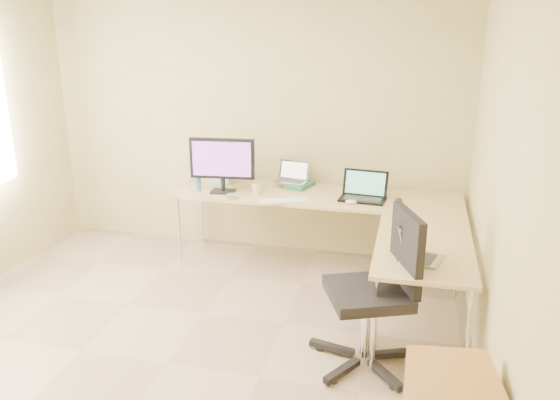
% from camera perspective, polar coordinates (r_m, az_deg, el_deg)
% --- Properties ---
extents(floor, '(4.50, 4.50, 0.00)m').
position_cam_1_polar(floor, '(4.28, -11.09, -15.58)').
color(floor, tan).
rests_on(floor, ground).
extents(wall_back, '(4.50, 0.00, 4.50)m').
position_cam_1_polar(wall_back, '(5.77, -2.66, 7.65)').
color(wall_back, '#CCBD7C').
rests_on(wall_back, ground).
extents(wall_right, '(0.00, 4.50, 4.50)m').
position_cam_1_polar(wall_right, '(3.41, 21.52, -1.11)').
color(wall_right, '#CCBD7C').
rests_on(wall_right, ground).
extents(desk_main, '(2.65, 0.70, 0.73)m').
position_cam_1_polar(desk_main, '(5.49, 3.61, -3.07)').
color(desk_main, tan).
rests_on(desk_main, ground).
extents(desk_return, '(0.70, 1.30, 0.73)m').
position_cam_1_polar(desk_return, '(4.51, 13.73, -8.51)').
color(desk_return, tan).
rests_on(desk_return, ground).
extents(monitor, '(0.62, 0.25, 0.52)m').
position_cam_1_polar(monitor, '(5.38, -5.72, 3.43)').
color(monitor, black).
rests_on(monitor, desk_main).
extents(book_stack, '(0.28, 0.32, 0.04)m').
position_cam_1_polar(book_stack, '(5.59, 1.98, 1.53)').
color(book_stack, '#236550').
rests_on(book_stack, desk_main).
extents(laptop_center, '(0.33, 0.28, 0.19)m').
position_cam_1_polar(laptop_center, '(5.57, 1.13, 2.75)').
color(laptop_center, '#A19EB5').
rests_on(laptop_center, desk_main).
extents(laptop_black, '(0.44, 0.34, 0.26)m').
position_cam_1_polar(laptop_black, '(5.22, 8.23, 1.35)').
color(laptop_black, black).
rests_on(laptop_black, desk_main).
extents(keyboard, '(0.42, 0.26, 0.02)m').
position_cam_1_polar(keyboard, '(5.14, 0.31, -0.11)').
color(keyboard, white).
rests_on(keyboard, desk_main).
extents(mouse, '(0.12, 0.09, 0.04)m').
position_cam_1_polar(mouse, '(5.13, 7.03, -0.18)').
color(mouse, silver).
rests_on(mouse, desk_main).
extents(mug, '(0.13, 0.13, 0.11)m').
position_cam_1_polar(mug, '(5.38, -2.27, 1.21)').
color(mug, beige).
rests_on(mug, desk_main).
extents(cd_stack, '(0.14, 0.14, 0.03)m').
position_cam_1_polar(cd_stack, '(5.27, -4.73, 0.36)').
color(cd_stack, '#ACAFBB').
rests_on(cd_stack, desk_main).
extents(water_bottle, '(0.09, 0.09, 0.24)m').
position_cam_1_polar(water_bottle, '(5.50, -8.19, 2.14)').
color(water_bottle, '#4B74B2').
rests_on(water_bottle, desk_main).
extents(papers, '(0.35, 0.41, 0.01)m').
position_cam_1_polar(papers, '(5.70, -5.99, 1.58)').
color(papers, white).
rests_on(papers, desk_main).
extents(white_box, '(0.28, 0.23, 0.09)m').
position_cam_1_polar(white_box, '(5.78, -5.54, 2.23)').
color(white_box, silver).
rests_on(white_box, desk_main).
extents(desk_fan, '(0.29, 0.29, 0.31)m').
position_cam_1_polar(desk_fan, '(5.78, -6.23, 3.33)').
color(desk_fan, silver).
rests_on(desk_fan, desk_main).
extents(black_cup, '(0.08, 0.08, 0.11)m').
position_cam_1_polar(black_cup, '(5.01, 11.60, -0.48)').
color(black_cup, black).
rests_on(black_cup, desk_main).
extents(laptop_return, '(0.37, 0.32, 0.21)m').
position_cam_1_polar(laptop_return, '(4.05, 13.82, -4.39)').
color(laptop_return, '#A7A9BA').
rests_on(laptop_return, desk_return).
extents(office_chair, '(0.88, 0.88, 1.12)m').
position_cam_1_polar(office_chair, '(4.01, 8.62, -9.58)').
color(office_chair, black).
rests_on(office_chair, ground).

